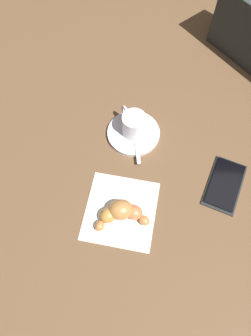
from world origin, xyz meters
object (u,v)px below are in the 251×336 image
object	(u,v)px
napkin	(119,210)
saucer	(132,133)
espresso_cup	(131,124)
croissant	(119,212)
sugar_packet	(144,132)
cell_phone	(223,184)
teaspoon	(133,130)

from	to	relation	value
napkin	saucer	bearing A→B (deg)	-5.84
saucer	espresso_cup	distance (m)	0.03
napkin	croissant	world-z (taller)	croissant
espresso_cup	sugar_packet	size ratio (longest dim) A/B	1.22
saucer	croissant	distance (m)	0.22
croissant	sugar_packet	bearing A→B (deg)	-13.16
espresso_cup	cell_phone	world-z (taller)	espresso_cup
napkin	espresso_cup	bearing A→B (deg)	-5.08
saucer	napkin	world-z (taller)	saucer
saucer	cell_phone	world-z (taller)	saucer
saucer	espresso_cup	xyz separation A→B (m)	(0.00, 0.00, 0.03)
sugar_packet	napkin	bearing A→B (deg)	-173.13
cell_phone	sugar_packet	bearing A→B (deg)	55.41
croissant	saucer	bearing A→B (deg)	-5.09
teaspoon	croissant	bearing A→B (deg)	174.05
saucer	napkin	distance (m)	0.21
croissant	cell_phone	world-z (taller)	croissant
espresso_cup	croissant	xyz separation A→B (m)	(-0.22, 0.02, -0.02)
espresso_cup	croissant	bearing A→B (deg)	175.62
saucer	croissant	bearing A→B (deg)	174.91
espresso_cup	sugar_packet	distance (m)	0.04
sugar_packet	napkin	xyz separation A→B (m)	(-0.20, 0.05, -0.01)
espresso_cup	teaspoon	distance (m)	0.03
croissant	cell_phone	xyz separation A→B (m)	(0.08, -0.24, -0.02)
saucer	sugar_packet	distance (m)	0.03
saucer	teaspoon	bearing A→B (deg)	-54.16
teaspoon	sugar_packet	xyz separation A→B (m)	(-0.00, -0.03, 0.00)
saucer	espresso_cup	size ratio (longest dim) A/B	1.63
croissant	teaspoon	bearing A→B (deg)	-5.95
sugar_packet	napkin	size ratio (longest dim) A/B	0.40
saucer	espresso_cup	bearing A→B (deg)	29.02
saucer	napkin	bearing A→B (deg)	174.16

